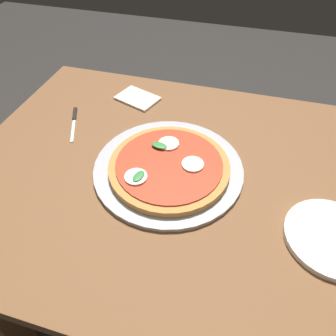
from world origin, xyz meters
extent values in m
plane|color=#2D2B28|center=(0.00, 0.00, 0.00)|extent=(6.00, 6.00, 0.00)
cube|color=brown|center=(0.00, 0.00, 0.74)|extent=(1.10, 0.84, 0.04)
cube|color=brown|center=(-0.47, 0.34, 0.36)|extent=(0.07, 0.07, 0.72)
cube|color=brown|center=(0.47, 0.34, 0.36)|extent=(0.07, 0.07, 0.72)
cylinder|color=#B2B2B7|center=(-0.02, 0.00, 0.77)|extent=(0.38, 0.38, 0.01)
cylinder|color=#C6843F|center=(-0.01, -0.01, 0.78)|extent=(0.30, 0.30, 0.02)
cylinder|color=#B7381E|center=(-0.01, -0.01, 0.79)|extent=(0.26, 0.26, 0.00)
cylinder|color=white|center=(0.04, 0.00, 0.80)|extent=(0.05, 0.05, 0.00)
cylinder|color=white|center=(-0.03, 0.06, 0.80)|extent=(0.05, 0.05, 0.00)
cylinder|color=white|center=(-0.08, -0.08, 0.80)|extent=(0.05, 0.05, 0.00)
ellipsoid|color=#337F38|center=(-0.07, -0.08, 0.80)|extent=(0.03, 0.04, 0.00)
ellipsoid|color=#337F38|center=(-0.05, 0.04, 0.80)|extent=(0.05, 0.03, 0.00)
cylinder|color=white|center=(0.36, -0.10, 0.77)|extent=(0.20, 0.20, 0.01)
cube|color=white|center=(-0.20, 0.28, 0.76)|extent=(0.15, 0.13, 0.01)
cube|color=black|center=(-0.36, 0.15, 0.76)|extent=(0.03, 0.06, 0.01)
cube|color=silver|center=(-0.33, 0.08, 0.76)|extent=(0.05, 0.10, 0.00)
camera|label=1|loc=(0.13, -0.54, 1.33)|focal=33.59mm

